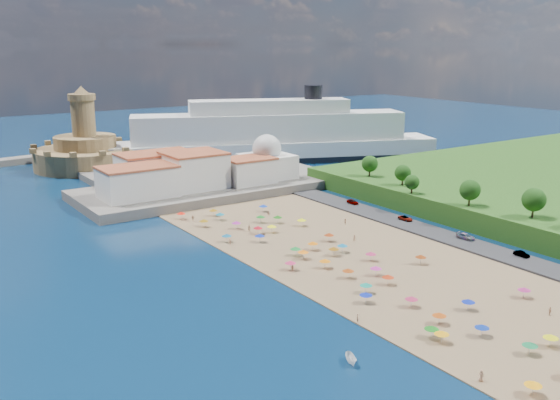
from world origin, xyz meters
TOP-DOWN VIEW (x-y plane):
  - ground at (0.00, 0.00)m, footprint 700.00×700.00m
  - terrace at (10.00, 73.00)m, footprint 90.00×36.00m
  - jetty at (-12.00, 108.00)m, footprint 18.00×70.00m
  - waterfront_buildings at (-3.05, 73.64)m, footprint 57.00×29.00m
  - domed_building at (30.00, 71.00)m, footprint 16.00×16.00m
  - fortress at (-12.00, 138.00)m, footprint 40.00×40.00m
  - cruise_ship at (57.92, 111.52)m, footprint 140.56×75.29m
  - beach_parasols at (-1.89, -9.41)m, footprint 32.78×115.73m
  - beachgoers at (-2.17, 5.92)m, footprint 39.44×101.41m
  - moored_boats at (-26.99, -52.03)m, footprint 4.67×25.35m
  - parked_cars at (36.00, -3.79)m, footprint 2.52×81.13m
  - hillside_trees at (48.32, -9.71)m, footprint 12.31×104.40m

SIDE VIEW (x-z plane):
  - ground at x=0.00m, z-range 0.00..0.00m
  - moored_boats at x=-26.99m, z-range -0.01..1.42m
  - beachgoers at x=-2.17m, z-range 0.17..2.04m
  - jetty at x=-12.00m, z-range 0.00..2.40m
  - parked_cars at x=36.00m, z-range 0.65..2.07m
  - terrace at x=10.00m, z-range 0.00..3.00m
  - beach_parasols at x=-1.89m, z-range 1.05..3.25m
  - fortress at x=-12.00m, z-range -9.52..22.88m
  - waterfront_buildings at x=-3.05m, z-range 2.38..13.38m
  - domed_building at x=30.00m, z-range 1.47..16.47m
  - cruise_ship at x=57.92m, z-range -6.39..24.96m
  - hillside_trees at x=48.32m, z-range 6.33..13.88m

